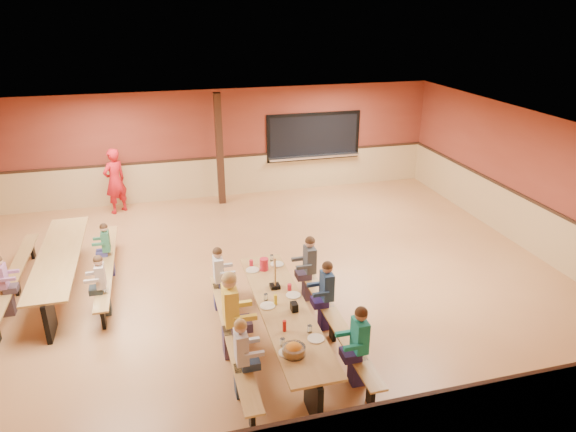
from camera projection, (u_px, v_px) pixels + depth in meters
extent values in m
plane|color=#A46A3E|center=(263.00, 278.00, 10.32)|extent=(12.00, 12.00, 0.00)
cube|color=brown|center=(224.00, 144.00, 14.20)|extent=(12.00, 0.04, 3.00)
cube|color=brown|center=(364.00, 383.00, 5.28)|extent=(12.00, 0.04, 3.00)
cube|color=brown|center=(531.00, 182.00, 11.16)|extent=(0.04, 10.00, 3.00)
cube|color=white|center=(260.00, 131.00, 9.16)|extent=(12.00, 10.00, 0.04)
cube|color=black|center=(314.00, 137.00, 14.77)|extent=(2.60, 0.06, 1.20)
cube|color=silver|center=(314.00, 156.00, 14.91)|extent=(2.70, 0.28, 0.06)
cube|color=black|center=(220.00, 150.00, 13.62)|extent=(0.18, 0.18, 3.00)
cube|color=#A97E43|center=(284.00, 309.00, 7.97)|extent=(0.75, 3.60, 0.04)
cube|color=black|center=(313.00, 395.00, 6.73)|extent=(0.08, 0.60, 0.70)
cube|color=black|center=(263.00, 281.00, 9.50)|extent=(0.08, 0.60, 0.70)
cube|color=#A97E43|center=(232.00, 332.00, 7.89)|extent=(0.26, 3.60, 0.04)
cube|color=black|center=(233.00, 344.00, 7.98)|extent=(0.06, 0.18, 0.41)
cube|color=#A97E43|center=(333.00, 316.00, 8.28)|extent=(0.26, 3.60, 0.04)
cube|color=black|center=(333.00, 328.00, 8.37)|extent=(0.06, 0.18, 0.41)
cube|color=#A97E43|center=(59.00, 255.00, 9.67)|extent=(0.75, 3.60, 0.04)
cube|color=black|center=(49.00, 316.00, 8.43)|extent=(0.08, 0.60, 0.70)
cube|color=black|center=(72.00, 239.00, 11.19)|extent=(0.08, 0.60, 0.70)
cube|color=#A97E43|center=(14.00, 274.00, 9.58)|extent=(0.26, 3.60, 0.04)
cube|color=black|center=(17.00, 284.00, 9.67)|extent=(0.06, 0.18, 0.41)
cube|color=#A97E43|center=(107.00, 263.00, 9.97)|extent=(0.26, 3.60, 0.04)
cube|color=black|center=(108.00, 273.00, 10.06)|extent=(0.06, 0.18, 0.41)
imported|color=red|center=(115.00, 181.00, 13.23)|extent=(0.75, 0.71, 1.72)
cylinder|color=red|center=(264.00, 264.00, 9.05)|extent=(0.16, 0.16, 0.22)
cube|color=black|center=(294.00, 307.00, 7.86)|extent=(0.10, 0.14, 0.13)
cylinder|color=yellow|center=(275.00, 300.00, 8.02)|extent=(0.06, 0.06, 0.17)
cylinder|color=#B2140F|center=(284.00, 326.00, 7.37)|extent=(0.06, 0.06, 0.17)
cube|color=black|center=(275.00, 286.00, 8.51)|extent=(0.16, 0.16, 0.06)
cube|color=#A97E43|center=(275.00, 271.00, 8.40)|extent=(0.02, 0.09, 0.50)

